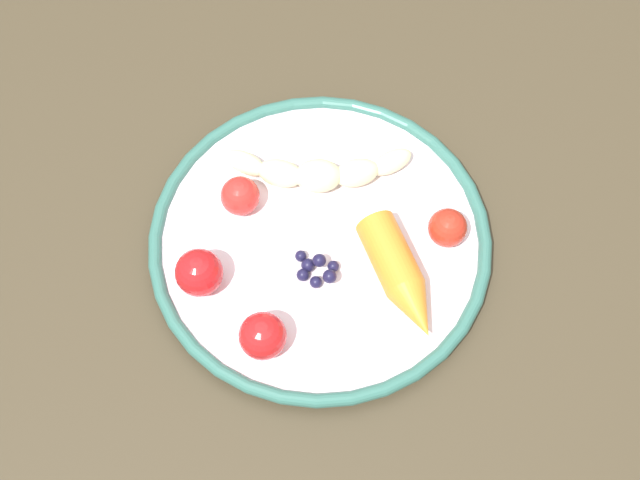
{
  "coord_description": "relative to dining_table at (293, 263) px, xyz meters",
  "views": [
    {
      "loc": [
        0.37,
        0.03,
        1.46
      ],
      "look_at": [
        0.03,
        0.03,
        0.74
      ],
      "focal_mm": 51.2,
      "sensor_mm": 36.0,
      "label": 1
    }
  ],
  "objects": [
    {
      "name": "ground_plane",
      "position": [
        0.0,
        0.0,
        -0.64
      ],
      "size": [
        6.0,
        6.0,
        0.0
      ],
      "primitive_type": "plane",
      "color": "gray"
    },
    {
      "name": "dining_table",
      "position": [
        0.0,
        0.0,
        0.0
      ],
      "size": [
        1.23,
        0.72,
        0.73
      ],
      "color": "#3E3424",
      "rests_on": "ground_plane"
    },
    {
      "name": "plate",
      "position": [
        0.03,
        0.03,
        0.1
      ],
      "size": [
        0.3,
        0.3,
        0.02
      ],
      "color": "silver",
      "rests_on": "dining_table"
    },
    {
      "name": "banana",
      "position": [
        -0.04,
        0.02,
        0.12
      ],
      "size": [
        0.05,
        0.18,
        0.03
      ],
      "color": "beige",
      "rests_on": "plate"
    },
    {
      "name": "carrot_orange",
      "position": [
        0.07,
        0.1,
        0.12
      ],
      "size": [
        0.12,
        0.08,
        0.03
      ],
      "color": "orange",
      "rests_on": "plate"
    },
    {
      "name": "blueberry_pile",
      "position": [
        0.06,
        0.02,
        0.11
      ],
      "size": [
        0.03,
        0.04,
        0.02
      ],
      "color": "#191638",
      "rests_on": "plate"
    },
    {
      "name": "tomato_near",
      "position": [
        -0.01,
        -0.04,
        0.12
      ],
      "size": [
        0.03,
        0.03,
        0.03
      ],
      "primitive_type": "sphere",
      "color": "red",
      "rests_on": "plate"
    },
    {
      "name": "tomato_mid",
      "position": [
        0.07,
        -0.07,
        0.12
      ],
      "size": [
        0.04,
        0.04,
        0.04
      ],
      "primitive_type": "sphere",
      "color": "red",
      "rests_on": "plate"
    },
    {
      "name": "tomato_far",
      "position": [
        0.02,
        0.14,
        0.12
      ],
      "size": [
        0.03,
        0.03,
        0.03
      ],
      "primitive_type": "sphere",
      "color": "red",
      "rests_on": "plate"
    },
    {
      "name": "tomato_extra",
      "position": [
        0.12,
        -0.02,
        0.12
      ],
      "size": [
        0.04,
        0.04,
        0.04
      ],
      "primitive_type": "sphere",
      "color": "red",
      "rests_on": "plate"
    }
  ]
}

